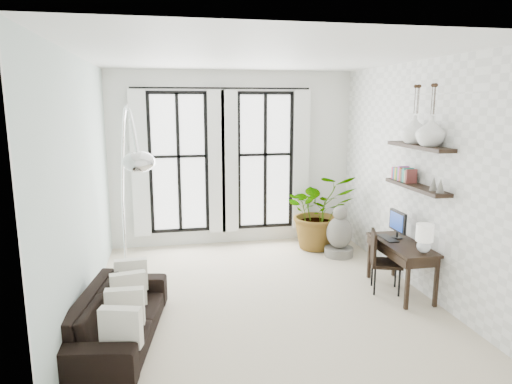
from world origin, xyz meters
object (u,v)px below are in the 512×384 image
object	(u,v)px
desk_chair	(381,257)
arc_lamp	(127,150)
desk	(404,247)
plant	(319,211)
buddha	(339,235)
sofa	(118,316)

from	to	relation	value
desk_chair	arc_lamp	distance (m)	3.73
desk	desk_chair	bearing A→B (deg)	152.05
arc_lamp	desk_chair	bearing A→B (deg)	-6.63
plant	desk_chair	size ratio (longest dim) A/B	1.60
arc_lamp	buddha	distance (m)	3.93
plant	desk	size ratio (longest dim) A/B	1.16
plant	arc_lamp	world-z (taller)	arc_lamp
sofa	desk	distance (m)	3.81
buddha	plant	bearing A→B (deg)	111.99
desk	desk_chair	size ratio (longest dim) A/B	1.39
desk_chair	desk	bearing A→B (deg)	-8.75
buddha	sofa	bearing A→B (deg)	-147.08
plant	buddha	xyz separation A→B (m)	(0.21, -0.51, -0.32)
arc_lamp	plant	bearing A→B (deg)	27.52
plant	desk_chair	xyz separation A→B (m)	(0.21, -2.04, -0.20)
desk	sofa	bearing A→B (deg)	-171.25
plant	desk_chair	bearing A→B (deg)	-84.03
plant	desk	bearing A→B (deg)	-77.70
sofa	desk	bearing A→B (deg)	-72.37
sofa	plant	xyz separation A→B (m)	(3.27, 2.76, 0.41)
sofa	plant	size ratio (longest dim) A/B	1.43
desk	desk_chair	world-z (taller)	desk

